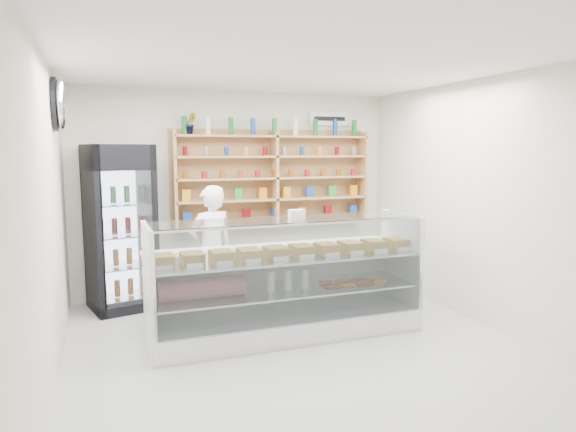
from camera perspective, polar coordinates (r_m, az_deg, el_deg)
name	(u,v)px	position (r m, az deg, el deg)	size (l,w,h in m)	color
room	(305,212)	(4.93, 1.88, 0.43)	(5.00, 5.00, 5.00)	#ABABB0
display_counter	(286,302)	(5.65, -0.24, -9.55)	(2.92, 0.87, 1.27)	white
shop_worker	(211,250)	(6.28, -8.53, -3.80)	(0.58, 0.38, 1.58)	white
drinks_cooler	(120,227)	(6.73, -18.16, -1.21)	(0.89, 0.87, 2.06)	black
wall_shelving	(275,178)	(7.27, -1.50, 4.21)	(2.84, 0.28, 1.33)	tan
potted_plant	(190,124)	(6.97, -10.80, 10.05)	(0.16, 0.13, 0.28)	#1E6626
security_mirror	(60,104)	(5.75, -23.98, 11.28)	(0.15, 0.50, 0.50)	silver
wall_sign	(329,119)	(7.73, 4.59, 10.72)	(0.62, 0.03, 0.20)	white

